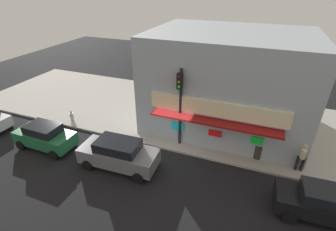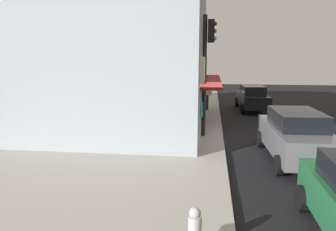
{
  "view_description": "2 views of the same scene",
  "coord_description": "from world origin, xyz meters",
  "px_view_note": "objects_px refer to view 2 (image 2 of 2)",
  "views": [
    {
      "loc": [
        4.57,
        -12.04,
        9.8
      ],
      "look_at": [
        -0.8,
        1.88,
        1.49
      ],
      "focal_mm": 26.35,
      "sensor_mm": 36.0,
      "label": 1
    },
    {
      "loc": [
        -14.17,
        0.56,
        3.72
      ],
      "look_at": [
        0.38,
        2.45,
        1.02
      ],
      "focal_mm": 35.94,
      "sensor_mm": 36.0,
      "label": 2
    }
  ],
  "objects_px": {
    "fire_hydrant": "(195,228)",
    "pedestrian": "(207,94)",
    "parked_car_grey": "(296,135)",
    "traffic_light": "(207,60)",
    "parked_car_black": "(252,98)",
    "trash_can": "(201,108)"
  },
  "relations": [
    {
      "from": "trash_can",
      "to": "parked_car_grey",
      "type": "distance_m",
      "value": 8.38
    },
    {
      "from": "traffic_light",
      "to": "parked_car_grey",
      "type": "distance_m",
      "value": 4.86
    },
    {
      "from": "traffic_light",
      "to": "pedestrian",
      "type": "height_order",
      "value": "traffic_light"
    },
    {
      "from": "parked_car_grey",
      "to": "parked_car_black",
      "type": "bearing_deg",
      "value": 1.43
    },
    {
      "from": "parked_car_grey",
      "to": "trash_can",
      "type": "bearing_deg",
      "value": 25.24
    },
    {
      "from": "parked_car_grey",
      "to": "fire_hydrant",
      "type": "bearing_deg",
      "value": 152.45
    },
    {
      "from": "traffic_light",
      "to": "pedestrian",
      "type": "bearing_deg",
      "value": 0.28
    },
    {
      "from": "parked_car_black",
      "to": "trash_can",
      "type": "bearing_deg",
      "value": 133.79
    },
    {
      "from": "trash_can",
      "to": "parked_car_grey",
      "type": "xyz_separation_m",
      "value": [
        -7.57,
        -3.57,
        0.3
      ]
    },
    {
      "from": "parked_car_black",
      "to": "parked_car_grey",
      "type": "bearing_deg",
      "value": -178.57
    },
    {
      "from": "fire_hydrant",
      "to": "parked_car_grey",
      "type": "xyz_separation_m",
      "value": [
        6.17,
        -3.22,
        0.38
      ]
    },
    {
      "from": "fire_hydrant",
      "to": "pedestrian",
      "type": "xyz_separation_m",
      "value": [
        16.03,
        0.0,
        0.59
      ]
    },
    {
      "from": "traffic_light",
      "to": "trash_can",
      "type": "distance_m",
      "value": 5.72
    },
    {
      "from": "traffic_light",
      "to": "pedestrian",
      "type": "xyz_separation_m",
      "value": [
        7.22,
        0.04,
        -2.35
      ]
    },
    {
      "from": "pedestrian",
      "to": "fire_hydrant",
      "type": "bearing_deg",
      "value": -179.99
    },
    {
      "from": "trash_can",
      "to": "pedestrian",
      "type": "distance_m",
      "value": 2.36
    },
    {
      "from": "fire_hydrant",
      "to": "pedestrian",
      "type": "bearing_deg",
      "value": 0.01
    },
    {
      "from": "fire_hydrant",
      "to": "parked_car_black",
      "type": "distance_m",
      "value": 17.17
    },
    {
      "from": "trash_can",
      "to": "parked_car_black",
      "type": "height_order",
      "value": "parked_car_black"
    },
    {
      "from": "fire_hydrant",
      "to": "trash_can",
      "type": "relative_size",
      "value": 0.86
    },
    {
      "from": "parked_car_black",
      "to": "traffic_light",
      "type": "bearing_deg",
      "value": 160.19
    },
    {
      "from": "traffic_light",
      "to": "pedestrian",
      "type": "relative_size",
      "value": 2.94
    }
  ]
}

